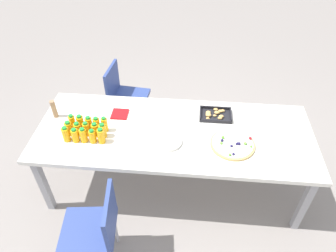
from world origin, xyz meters
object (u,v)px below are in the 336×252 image
(fruit_pizza, at_px, (233,144))
(juice_bottle_0, at_px, (66,134))
(juice_bottle_2, at_px, (83,135))
(napkin_stack, at_px, (120,114))
(juice_bottle_10, at_px, (72,122))
(juice_bottle_14, at_px, (105,125))
(party_table, at_px, (174,136))
(juice_bottle_7, at_px, (86,129))
(plate_stack, at_px, (169,142))
(juice_bottle_5, at_px, (69,128))
(chair_near_left, at_px, (97,227))
(juice_bottle_1, at_px, (75,135))
(juice_bottle_12, at_px, (89,124))
(juice_bottle_4, at_px, (101,136))
(cardboard_tube, at_px, (54,109))
(juice_bottle_8, at_px, (95,130))
(snack_tray, at_px, (215,115))
(juice_bottle_6, at_px, (78,129))
(juice_bottle_11, at_px, (80,123))
(chair_far_left, at_px, (123,94))
(juice_bottle_9, at_px, (103,131))
(juice_bottle_13, at_px, (97,124))
(juice_bottle_3, at_px, (92,136))

(fruit_pizza, bearing_deg, juice_bottle_0, -177.24)
(juice_bottle_2, height_order, napkin_stack, juice_bottle_2)
(juice_bottle_10, bearing_deg, juice_bottle_14, -1.22)
(napkin_stack, bearing_deg, party_table, -19.44)
(juice_bottle_7, height_order, plate_stack, juice_bottle_7)
(juice_bottle_5, relative_size, napkin_stack, 0.92)
(chair_near_left, relative_size, juice_bottle_2, 5.87)
(juice_bottle_1, relative_size, juice_bottle_12, 0.97)
(plate_stack, bearing_deg, juice_bottle_4, -175.78)
(juice_bottle_2, relative_size, cardboard_tube, 0.81)
(juice_bottle_5, distance_m, cardboard_tube, 0.30)
(juice_bottle_8, bearing_deg, juice_bottle_4, -46.20)
(fruit_pizza, xyz_separation_m, snack_tray, (-0.14, 0.37, 0.00))
(juice_bottle_6, relative_size, juice_bottle_11, 0.88)
(juice_bottle_7, distance_m, juice_bottle_8, 0.08)
(juice_bottle_5, xyz_separation_m, juice_bottle_8, (0.23, 0.00, -0.00))
(juice_bottle_5, bearing_deg, fruit_pizza, -0.39)
(juice_bottle_0, relative_size, juice_bottle_8, 1.08)
(chair_far_left, relative_size, juice_bottle_6, 6.30)
(juice_bottle_9, relative_size, plate_stack, 0.65)
(snack_tray, bearing_deg, juice_bottle_0, -160.72)
(party_table, relative_size, juice_bottle_13, 17.24)
(juice_bottle_3, xyz_separation_m, juice_bottle_13, (-0.00, 0.15, 0.00))
(juice_bottle_13, height_order, plate_stack, juice_bottle_13)
(juice_bottle_3, height_order, juice_bottle_14, juice_bottle_14)
(juice_bottle_14, bearing_deg, cardboard_tube, 163.52)
(fruit_pizza, height_order, cardboard_tube, cardboard_tube)
(juice_bottle_8, height_order, cardboard_tube, cardboard_tube)
(juice_bottle_11, bearing_deg, napkin_stack, 37.49)
(juice_bottle_7, xyz_separation_m, juice_bottle_14, (0.14, 0.07, 0.01))
(party_table, height_order, juice_bottle_7, juice_bottle_7)
(juice_bottle_12, height_order, plate_stack, juice_bottle_12)
(juice_bottle_4, bearing_deg, juice_bottle_8, 133.80)
(party_table, distance_m, juice_bottle_2, 0.78)
(juice_bottle_6, xyz_separation_m, juice_bottle_7, (0.07, 0.00, 0.00))
(juice_bottle_6, distance_m, plate_stack, 0.79)
(juice_bottle_5, distance_m, juice_bottle_12, 0.17)
(juice_bottle_13, bearing_deg, juice_bottle_3, -89.06)
(juice_bottle_1, distance_m, juice_bottle_14, 0.26)
(fruit_pizza, bearing_deg, juice_bottle_14, 175.74)
(juice_bottle_1, distance_m, juice_bottle_7, 0.11)
(juice_bottle_14, relative_size, napkin_stack, 0.99)
(juice_bottle_9, bearing_deg, juice_bottle_6, 178.67)
(chair_near_left, bearing_deg, snack_tray, -44.77)
(chair_far_left, distance_m, juice_bottle_12, 0.91)
(juice_bottle_0, height_order, juice_bottle_4, juice_bottle_4)
(juice_bottle_0, bearing_deg, juice_bottle_1, 0.35)
(juice_bottle_3, height_order, cardboard_tube, cardboard_tube)
(juice_bottle_10, height_order, cardboard_tube, cardboard_tube)
(juice_bottle_0, relative_size, juice_bottle_9, 1.02)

